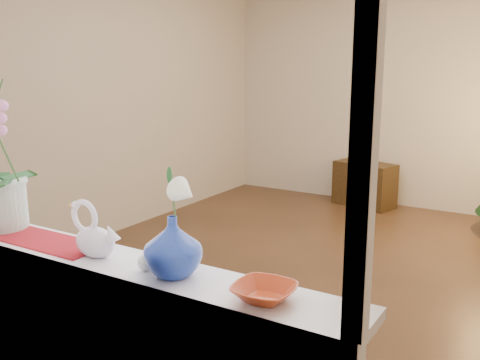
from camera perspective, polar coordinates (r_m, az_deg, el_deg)
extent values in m
plane|color=#3B2818|center=(4.38, 9.06, -10.02)|extent=(5.00, 5.00, 0.00)
cube|color=beige|center=(6.46, 18.13, 8.99)|extent=(4.50, 0.10, 2.70)
cube|color=beige|center=(2.00, -18.25, 2.97)|extent=(4.50, 0.10, 2.70)
cube|color=beige|center=(5.33, -13.60, 8.69)|extent=(0.10, 5.00, 2.70)
cube|color=white|center=(2.19, -14.86, -8.21)|extent=(2.20, 0.26, 0.04)
cube|color=maroon|center=(2.46, -21.07, -5.79)|extent=(0.70, 0.20, 0.01)
imported|color=navy|center=(1.89, -7.18, -6.57)|extent=(0.24, 0.24, 0.25)
sphere|color=silver|center=(1.98, -10.01, -8.64)|extent=(0.08, 0.08, 0.06)
imported|color=#A93412|center=(1.73, 2.60, -11.98)|extent=(0.18, 0.18, 0.04)
cube|color=black|center=(6.48, 13.14, -0.46)|extent=(0.76, 0.52, 0.52)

